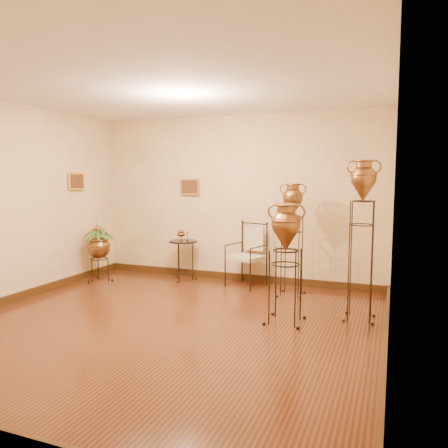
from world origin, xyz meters
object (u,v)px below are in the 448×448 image
(planter_urn, at_px, (99,245))
(armchair, at_px, (246,255))
(side_table, at_px, (183,260))
(amphora_tall, at_px, (362,238))
(amphora_mid, at_px, (292,239))

(planter_urn, height_order, armchair, planter_urn)
(armchair, bearing_deg, side_table, -162.35)
(side_table, bearing_deg, amphora_tall, -19.98)
(planter_urn, bearing_deg, amphora_tall, -6.88)
(amphora_tall, distance_m, amphora_mid, 1.31)
(amphora_tall, relative_size, planter_urn, 1.78)
(planter_urn, relative_size, armchair, 1.09)
(amphora_tall, xyz_separation_m, armchair, (-1.85, 1.08, -0.50))
(side_table, bearing_deg, planter_urn, -156.71)
(side_table, bearing_deg, amphora_mid, -8.47)
(amphora_tall, bearing_deg, amphora_mid, 142.48)
(amphora_mid, relative_size, side_table, 1.95)
(amphora_tall, xyz_separation_m, planter_urn, (-4.30, 0.52, -0.39))
(amphora_tall, relative_size, armchair, 1.94)
(planter_urn, height_order, side_table, planter_urn)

